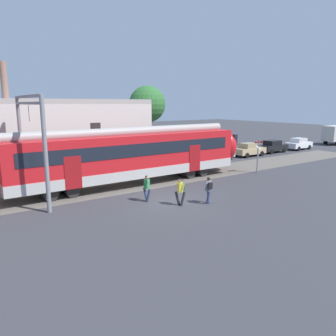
{
  "coord_description": "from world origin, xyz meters",
  "views": [
    {
      "loc": [
        -11.4,
        -15.91,
        6.03
      ],
      "look_at": [
        1.44,
        2.5,
        1.6
      ],
      "focal_mm": 35.0,
      "sensor_mm": 36.0,
      "label": 1
    }
  ],
  "objects_px": {
    "parked_car_tan": "(249,150)",
    "parked_car_black": "(273,146)",
    "crossing_signal": "(258,150)",
    "pedestrian_yellow": "(181,189)",
    "commuter_train": "(6,167)",
    "pedestrian_green": "(147,186)",
    "parked_car_white": "(299,144)",
    "parked_car_silver": "(216,153)",
    "pedestrian_grey": "(209,188)"
  },
  "relations": [
    {
      "from": "parked_car_black",
      "to": "pedestrian_green",
      "type": "bearing_deg",
      "value": -159.59
    },
    {
      "from": "pedestrian_grey",
      "to": "parked_car_black",
      "type": "distance_m",
      "value": 23.77
    },
    {
      "from": "pedestrian_grey",
      "to": "parked_car_white",
      "type": "bearing_deg",
      "value": 23.23
    },
    {
      "from": "pedestrian_grey",
      "to": "parked_car_silver",
      "type": "height_order",
      "value": "pedestrian_grey"
    },
    {
      "from": "pedestrian_green",
      "to": "parked_car_silver",
      "type": "xyz_separation_m",
      "value": [
        14.16,
        8.82,
        -0.18
      ]
    },
    {
      "from": "pedestrian_yellow",
      "to": "parked_car_white",
      "type": "relative_size",
      "value": 0.41
    },
    {
      "from": "commuter_train",
      "to": "pedestrian_grey",
      "type": "bearing_deg",
      "value": -35.27
    },
    {
      "from": "commuter_train",
      "to": "pedestrian_yellow",
      "type": "height_order",
      "value": "commuter_train"
    },
    {
      "from": "pedestrian_grey",
      "to": "crossing_signal",
      "type": "xyz_separation_m",
      "value": [
        9.58,
        4.3,
        1.02
      ]
    },
    {
      "from": "pedestrian_grey",
      "to": "commuter_train",
      "type": "bearing_deg",
      "value": 144.73
    },
    {
      "from": "parked_car_tan",
      "to": "crossing_signal",
      "type": "distance_m",
      "value": 9.62
    },
    {
      "from": "commuter_train",
      "to": "parked_car_tan",
      "type": "xyz_separation_m",
      "value": [
        26.26,
        4.04,
        -1.47
      ]
    },
    {
      "from": "commuter_train",
      "to": "parked_car_silver",
      "type": "height_order",
      "value": "commuter_train"
    },
    {
      "from": "parked_car_silver",
      "to": "crossing_signal",
      "type": "relative_size",
      "value": 1.35
    },
    {
      "from": "pedestrian_green",
      "to": "pedestrian_yellow",
      "type": "bearing_deg",
      "value": -56.76
    },
    {
      "from": "pedestrian_yellow",
      "to": "crossing_signal",
      "type": "distance_m",
      "value": 11.81
    },
    {
      "from": "pedestrian_grey",
      "to": "pedestrian_yellow",
      "type": "bearing_deg",
      "value": 156.96
    },
    {
      "from": "parked_car_black",
      "to": "parked_car_white",
      "type": "xyz_separation_m",
      "value": [
        5.13,
        -0.21,
        0.0
      ]
    },
    {
      "from": "parked_car_white",
      "to": "parked_car_tan",
      "type": "bearing_deg",
      "value": -179.68
    },
    {
      "from": "pedestrian_grey",
      "to": "parked_car_silver",
      "type": "xyz_separation_m",
      "value": [
        11.33,
        11.37,
        -0.21
      ]
    },
    {
      "from": "commuter_train",
      "to": "crossing_signal",
      "type": "height_order",
      "value": "commuter_train"
    },
    {
      "from": "parked_car_silver",
      "to": "pedestrian_grey",
      "type": "bearing_deg",
      "value": -134.9
    },
    {
      "from": "parked_car_silver",
      "to": "parked_car_white",
      "type": "bearing_deg",
      "value": -0.8
    },
    {
      "from": "pedestrian_yellow",
      "to": "pedestrian_grey",
      "type": "bearing_deg",
      "value": -23.04
    },
    {
      "from": "pedestrian_yellow",
      "to": "crossing_signal",
      "type": "bearing_deg",
      "value": 17.87
    },
    {
      "from": "pedestrian_green",
      "to": "pedestrian_yellow",
      "type": "height_order",
      "value": "same"
    },
    {
      "from": "pedestrian_green",
      "to": "parked_car_silver",
      "type": "height_order",
      "value": "pedestrian_green"
    },
    {
      "from": "pedestrian_grey",
      "to": "parked_car_white",
      "type": "height_order",
      "value": "pedestrian_grey"
    },
    {
      "from": "pedestrian_yellow",
      "to": "parked_car_black",
      "type": "xyz_separation_m",
      "value": [
        22.49,
        10.69,
        -0.21
      ]
    },
    {
      "from": "parked_car_silver",
      "to": "parked_car_tan",
      "type": "distance_m",
      "value": 4.94
    },
    {
      "from": "parked_car_tan",
      "to": "crossing_signal",
      "type": "bearing_deg",
      "value": -134.43
    },
    {
      "from": "parked_car_tan",
      "to": "crossing_signal",
      "type": "height_order",
      "value": "crossing_signal"
    },
    {
      "from": "parked_car_black",
      "to": "parked_car_white",
      "type": "bearing_deg",
      "value": -2.34
    },
    {
      "from": "pedestrian_green",
      "to": "parked_car_silver",
      "type": "bearing_deg",
      "value": 31.91
    },
    {
      "from": "parked_car_tan",
      "to": "parked_car_silver",
      "type": "bearing_deg",
      "value": 176.99
    },
    {
      "from": "pedestrian_grey",
      "to": "parked_car_silver",
      "type": "distance_m",
      "value": 16.05
    },
    {
      "from": "pedestrian_yellow",
      "to": "crossing_signal",
      "type": "height_order",
      "value": "crossing_signal"
    },
    {
      "from": "pedestrian_green",
      "to": "parked_car_white",
      "type": "relative_size",
      "value": 0.41
    },
    {
      "from": "parked_car_tan",
      "to": "parked_car_black",
      "type": "xyz_separation_m",
      "value": [
        4.61,
        0.26,
        0.0
      ]
    },
    {
      "from": "pedestrian_green",
      "to": "parked_car_black",
      "type": "xyz_separation_m",
      "value": [
        23.71,
        8.82,
        -0.18
      ]
    },
    {
      "from": "pedestrian_green",
      "to": "parked_car_tan",
      "type": "height_order",
      "value": "pedestrian_green"
    },
    {
      "from": "commuter_train",
      "to": "pedestrian_green",
      "type": "distance_m",
      "value": 8.56
    },
    {
      "from": "commuter_train",
      "to": "parked_car_white",
      "type": "xyz_separation_m",
      "value": [
        36.0,
        4.1,
        -1.47
      ]
    },
    {
      "from": "pedestrian_green",
      "to": "parked_car_black",
      "type": "distance_m",
      "value": 25.3
    },
    {
      "from": "parked_car_black",
      "to": "pedestrian_yellow",
      "type": "bearing_deg",
      "value": -154.58
    },
    {
      "from": "parked_car_black",
      "to": "parked_car_white",
      "type": "height_order",
      "value": "same"
    },
    {
      "from": "crossing_signal",
      "to": "parked_car_tan",
      "type": "bearing_deg",
      "value": 45.57
    },
    {
      "from": "parked_car_black",
      "to": "crossing_signal",
      "type": "xyz_separation_m",
      "value": [
        -11.29,
        -7.07,
        1.23
      ]
    },
    {
      "from": "pedestrian_green",
      "to": "parked_car_white",
      "type": "xyz_separation_m",
      "value": [
        28.84,
        8.61,
        -0.18
      ]
    },
    {
      "from": "pedestrian_green",
      "to": "parked_car_black",
      "type": "relative_size",
      "value": 0.42
    }
  ]
}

